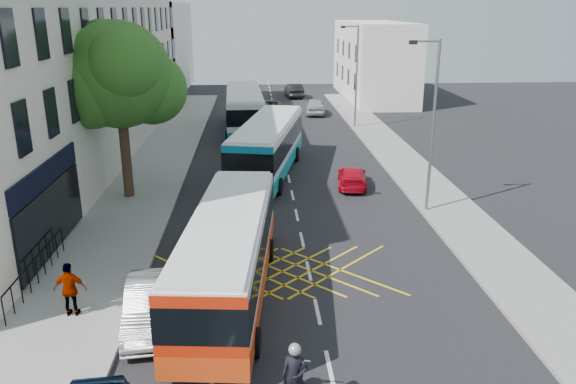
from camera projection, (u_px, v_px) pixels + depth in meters
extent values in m
plane|color=black|center=(330.00, 368.00, 15.49)|extent=(120.00, 120.00, 0.00)
cube|color=gray|center=(130.00, 197.00, 29.19)|extent=(5.00, 70.00, 0.15)
cube|color=gray|center=(432.00, 191.00, 30.11)|extent=(3.00, 70.00, 0.15)
cube|color=beige|center=(64.00, 56.00, 35.86)|extent=(8.00, 45.00, 13.00)
cube|color=black|center=(46.00, 174.00, 21.43)|extent=(0.12, 7.00, 0.90)
cube|color=black|center=(52.00, 218.00, 21.99)|extent=(0.12, 7.00, 2.60)
cube|color=silver|center=(149.00, 48.00, 65.24)|extent=(8.00, 20.00, 10.00)
cube|color=silver|center=(373.00, 61.00, 60.37)|extent=(6.00, 18.00, 8.00)
cylinder|color=#382619|center=(126.00, 155.00, 28.48)|extent=(0.50, 0.50, 4.40)
sphere|color=#295D1A|center=(118.00, 75.00, 27.22)|extent=(5.20, 5.20, 5.20)
sphere|color=#295D1A|center=(152.00, 89.00, 28.31)|extent=(3.60, 3.60, 3.60)
sphere|color=#295D1A|center=(91.00, 89.00, 26.77)|extent=(3.80, 3.80, 3.80)
sphere|color=#295D1A|center=(124.00, 65.00, 25.84)|extent=(3.40, 3.40, 3.40)
sphere|color=#295D1A|center=(105.00, 52.00, 27.91)|extent=(3.20, 3.20, 3.20)
cylinder|color=slate|center=(433.00, 128.00, 25.92)|extent=(0.14, 0.14, 8.00)
cylinder|color=slate|center=(427.00, 41.00, 24.67)|extent=(1.20, 0.10, 0.10)
cube|color=black|center=(413.00, 42.00, 24.65)|extent=(0.35, 0.15, 0.18)
cylinder|color=slate|center=(357.00, 77.00, 44.88)|extent=(0.14, 0.14, 8.00)
cylinder|color=slate|center=(351.00, 26.00, 43.63)|extent=(1.20, 0.10, 0.10)
cube|color=black|center=(343.00, 27.00, 43.61)|extent=(0.35, 0.15, 0.18)
cube|color=silver|center=(229.00, 252.00, 18.93)|extent=(3.35, 10.66, 2.53)
cube|color=silver|center=(227.00, 216.00, 18.52)|extent=(3.14, 10.43, 0.11)
cube|color=black|center=(228.00, 243.00, 18.82)|extent=(3.42, 10.72, 1.05)
cube|color=red|center=(229.00, 276.00, 19.20)|extent=(3.40, 10.71, 0.71)
cube|color=red|center=(201.00, 338.00, 13.97)|extent=(2.42, 0.33, 2.38)
cube|color=#FF0C0C|center=(165.00, 361.00, 14.20)|extent=(0.25, 0.08, 0.25)
cube|color=#FF0C0C|center=(239.00, 362.00, 14.14)|extent=(0.25, 0.08, 0.25)
cylinder|color=black|center=(209.00, 249.00, 22.04)|extent=(0.35, 0.88, 0.86)
cylinder|color=black|center=(270.00, 250.00, 21.97)|extent=(0.35, 0.88, 0.86)
cylinder|color=black|center=(172.00, 341.00, 15.98)|extent=(0.35, 0.88, 0.86)
cylinder|color=black|center=(255.00, 342.00, 15.91)|extent=(0.35, 0.88, 0.86)
cube|color=silver|center=(268.00, 146.00, 32.99)|extent=(4.82, 11.56, 2.72)
cube|color=silver|center=(268.00, 122.00, 32.55)|extent=(4.57, 11.30, 0.12)
cube|color=black|center=(268.00, 139.00, 32.87)|extent=(4.89, 11.63, 1.13)
cube|color=#0DA69D|center=(268.00, 161.00, 33.29)|extent=(4.88, 11.62, 0.77)
cube|color=#0D7AA2|center=(248.00, 172.00, 27.71)|extent=(2.57, 0.63, 2.56)
cube|color=#FF0C0C|center=(228.00, 185.00, 28.07)|extent=(0.26, 0.11, 0.25)
cube|color=#FF0C0C|center=(268.00, 186.00, 27.79)|extent=(0.26, 0.11, 0.25)
cylinder|color=black|center=(257.00, 153.00, 36.45)|extent=(0.47, 0.96, 0.92)
cylinder|color=black|center=(296.00, 154.00, 36.10)|extent=(0.47, 0.96, 0.92)
cylinder|color=black|center=(232.00, 184.00, 30.00)|extent=(0.47, 0.96, 0.92)
cylinder|color=black|center=(279.00, 186.00, 29.64)|extent=(0.47, 0.96, 0.92)
cube|color=silver|center=(244.00, 109.00, 44.27)|extent=(3.12, 11.86, 2.83)
cube|color=silver|center=(244.00, 91.00, 43.81)|extent=(2.89, 11.61, 0.13)
cube|color=black|center=(244.00, 104.00, 44.15)|extent=(3.18, 11.92, 1.18)
cube|color=#0C789B|center=(245.00, 122.00, 44.58)|extent=(3.17, 11.91, 0.80)
cube|color=white|center=(246.00, 124.00, 38.73)|extent=(2.72, 0.20, 2.67)
cube|color=#FF0C0C|center=(231.00, 135.00, 38.86)|extent=(0.25, 0.07, 0.25)
cube|color=#FF0C0C|center=(262.00, 134.00, 39.06)|extent=(0.25, 0.07, 0.25)
cylinder|color=black|center=(228.00, 119.00, 47.59)|extent=(0.34, 0.97, 0.96)
cylinder|color=black|center=(259.00, 118.00, 47.84)|extent=(0.34, 0.97, 0.96)
cylinder|color=black|center=(228.00, 137.00, 40.82)|extent=(0.34, 0.97, 0.96)
cylinder|color=black|center=(264.00, 136.00, 41.07)|extent=(0.34, 0.97, 0.96)
cylinder|color=black|center=(299.00, 380.00, 14.44)|extent=(0.26, 0.67, 0.66)
cube|color=black|center=(296.00, 377.00, 13.80)|extent=(0.38, 0.51, 0.21)
cylinder|color=slate|center=(299.00, 369.00, 14.27)|extent=(0.15, 0.45, 0.87)
cylinder|color=slate|center=(298.00, 360.00, 14.01)|extent=(0.61, 0.17, 0.04)
imported|color=black|center=(295.00, 377.00, 13.44)|extent=(0.72, 0.55, 1.78)
sphere|color=#99999E|center=(295.00, 350.00, 13.20)|extent=(0.31, 0.31, 0.31)
imported|color=#939499|center=(150.00, 306.00, 17.35)|extent=(1.90, 4.31, 1.38)
imported|color=red|center=(352.00, 177.00, 31.02)|extent=(2.08, 4.02, 1.12)
imported|color=#464A4F|center=(271.00, 108.00, 51.86)|extent=(2.15, 4.56, 1.26)
imported|color=#A7A9AF|center=(315.00, 106.00, 51.99)|extent=(2.16, 4.49, 1.48)
imported|color=black|center=(294.00, 90.00, 61.88)|extent=(1.99, 4.64, 1.49)
imported|color=gray|center=(70.00, 289.00, 17.60)|extent=(1.06, 0.48, 1.79)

